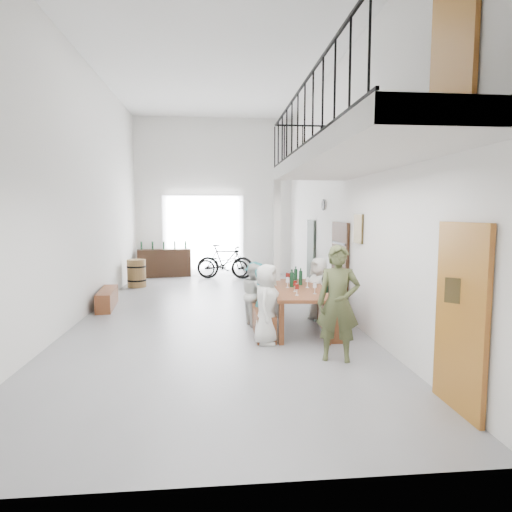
{
  "coord_description": "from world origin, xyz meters",
  "views": [
    {
      "loc": [
        0.03,
        -9.26,
        2.2
      ],
      "look_at": [
        0.86,
        -0.5,
        1.31
      ],
      "focal_mm": 30.0,
      "sensor_mm": 36.0,
      "label": 1
    }
  ],
  "objects": [
    {
      "name": "bicycle_far",
      "position": [
        0.34,
        4.94,
        0.57
      ],
      "size": [
        1.97,
        0.85,
        1.15
      ],
      "primitive_type": "imported",
      "rotation": [
        0.0,
        0.0,
        1.4
      ],
      "color": "black",
      "rests_on": "ground"
    },
    {
      "name": "guest_left_d",
      "position": [
        0.84,
        -0.56,
        0.6
      ],
      "size": [
        0.48,
        0.79,
        1.2
      ],
      "primitive_type": "imported",
      "rotation": [
        0.0,
        0.0,
        1.62
      ],
      "color": "teal",
      "rests_on": "ground"
    },
    {
      "name": "gateway_portal",
      "position": [
        -0.4,
        5.94,
        1.4
      ],
      "size": [
        2.8,
        0.08,
        2.8
      ],
      "primitive_type": "cube",
      "color": "white",
      "rests_on": "ground"
    },
    {
      "name": "room_walls",
      "position": [
        0.0,
        0.0,
        3.55
      ],
      "size": [
        12.0,
        12.0,
        12.0
      ],
      "color": "white",
      "rests_on": "ground"
    },
    {
      "name": "guest_right_b",
      "position": [
        2.21,
        -1.29,
        0.56
      ],
      "size": [
        0.39,
        1.06,
        1.13
      ],
      "primitive_type": "imported",
      "rotation": [
        0.0,
        0.0,
        -1.63
      ],
      "color": "black",
      "rests_on": "ground"
    },
    {
      "name": "tableware",
      "position": [
        1.55,
        -1.25,
        0.93
      ],
      "size": [
        0.44,
        1.6,
        0.35
      ],
      "color": "#11331C",
      "rests_on": "tasting_table"
    },
    {
      "name": "serving_counter",
      "position": [
        -1.75,
        5.65,
        0.47
      ],
      "size": [
        1.85,
        0.78,
        0.95
      ],
      "primitive_type": "cube",
      "rotation": [
        0.0,
        0.0,
        0.16
      ],
      "color": "#392315",
      "rests_on": "ground"
    },
    {
      "name": "guest_left_a",
      "position": [
        0.87,
        -2.27,
        0.68
      ],
      "size": [
        0.62,
        0.76,
        1.35
      ],
      "primitive_type": "imported",
      "rotation": [
        0.0,
        0.0,
        1.24
      ],
      "color": "silver",
      "rests_on": "ground"
    },
    {
      "name": "guest_left_c",
      "position": [
        0.77,
        -1.02,
        0.61
      ],
      "size": [
        0.59,
        0.69,
        1.22
      ],
      "primitive_type": "imported",
      "rotation": [
        0.0,
        0.0,
        1.82
      ],
      "color": "silver",
      "rests_on": "ground"
    },
    {
      "name": "tasting_table",
      "position": [
        1.6,
        -1.44,
        0.71
      ],
      "size": [
        1.16,
        2.35,
        0.79
      ],
      "rotation": [
        0.0,
        0.0,
        -0.1
      ],
      "color": "brown",
      "rests_on": "ground"
    },
    {
      "name": "balcony",
      "position": [
        1.98,
        -3.13,
        2.96
      ],
      "size": [
        1.52,
        5.62,
        4.0
      ],
      "color": "silver",
      "rests_on": "ground"
    },
    {
      "name": "counter_bottles",
      "position": [
        -1.75,
        5.66,
        1.09
      ],
      "size": [
        1.53,
        0.3,
        0.28
      ],
      "color": "#11331C",
      "rests_on": "serving_counter"
    },
    {
      "name": "bench_wall",
      "position": [
        2.16,
        -1.38,
        0.24
      ],
      "size": [
        0.42,
        2.09,
        0.48
      ],
      "primitive_type": "cube",
      "rotation": [
        0.0,
        0.0,
        -0.07
      ],
      "color": "brown",
      "rests_on": "ground"
    },
    {
      "name": "bicycle_near",
      "position": [
        0.27,
        5.34,
        0.46
      ],
      "size": [
        1.83,
        0.91,
        0.92
      ],
      "primitive_type": "imported",
      "rotation": [
        0.0,
        0.0,
        1.39
      ],
      "color": "black",
      "rests_on": "ground"
    },
    {
      "name": "right_wall_decor",
      "position": [
        2.7,
        -1.87,
        1.74
      ],
      "size": [
        0.07,
        8.28,
        5.07
      ],
      "color": "#975C1B",
      "rests_on": "ground"
    },
    {
      "name": "guest_right_c",
      "position": [
        2.12,
        -0.79,
        0.65
      ],
      "size": [
        0.61,
        0.74,
        1.3
      ],
      "primitive_type": "imported",
      "rotation": [
        0.0,
        0.0,
        -1.21
      ],
      "color": "silver",
      "rests_on": "ground"
    },
    {
      "name": "oak_barrel",
      "position": [
        -2.32,
        3.62,
        0.41
      ],
      "size": [
        0.56,
        0.56,
        0.82
      ],
      "color": "brown",
      "rests_on": "ground"
    },
    {
      "name": "host_standing",
      "position": [
        1.83,
        -3.18,
        0.86
      ],
      "size": [
        0.73,
        0.58,
        1.73
      ],
      "primitive_type": "imported",
      "rotation": [
        0.0,
        0.0,
        -0.3
      ],
      "color": "#454C2A",
      "rests_on": "ground"
    },
    {
      "name": "potted_plant",
      "position": [
        2.45,
        0.24,
        0.19
      ],
      "size": [
        0.35,
        0.3,
        0.38
      ],
      "primitive_type": "imported",
      "rotation": [
        0.0,
        0.0,
        -0.02
      ],
      "color": "#194B1D",
      "rests_on": "ground"
    },
    {
      "name": "side_bench",
      "position": [
        -2.5,
        0.82,
        0.21
      ],
      "size": [
        0.49,
        1.53,
        0.42
      ],
      "primitive_type": "cube",
      "rotation": [
        0.0,
        0.0,
        0.11
      ],
      "color": "brown",
      "rests_on": "ground"
    },
    {
      "name": "bench_inner",
      "position": [
        0.88,
        -1.36,
        0.23
      ],
      "size": [
        0.35,
        2.03,
        0.47
      ],
      "primitive_type": "cube",
      "rotation": [
        0.0,
        0.0,
        -0.01
      ],
      "color": "brown",
      "rests_on": "ground"
    },
    {
      "name": "floor",
      "position": [
        0.0,
        0.0,
        0.0
      ],
      "size": [
        12.0,
        12.0,
        0.0
      ],
      "primitive_type": "plane",
      "color": "gray",
      "rests_on": "ground"
    },
    {
      "name": "guest_left_b",
      "position": [
        0.88,
        -1.49,
        0.59
      ],
      "size": [
        0.28,
        0.43,
        1.19
      ],
      "primitive_type": "imported",
      "rotation": [
        0.0,
        0.0,
        1.57
      ],
      "color": "teal",
      "rests_on": "ground"
    },
    {
      "name": "guest_right_a",
      "position": [
        2.21,
        -1.92,
        0.61
      ],
      "size": [
        0.32,
        0.72,
        1.22
      ],
      "primitive_type": "imported",
      "rotation": [
        0.0,
        0.0,
        -1.54
      ],
      "color": "red",
      "rests_on": "ground"
    }
  ]
}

